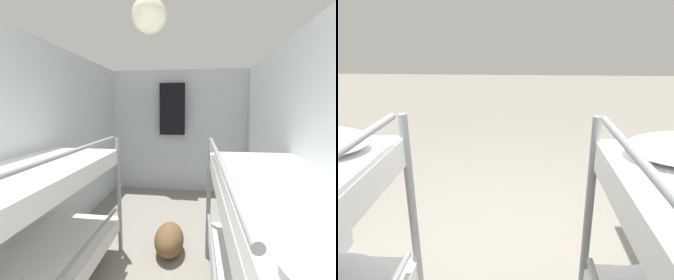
# 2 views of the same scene
# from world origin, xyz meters

# --- Properties ---
(wall_left) EXTENTS (0.06, 4.48, 2.22)m
(wall_left) POSITION_xyz_m (-1.24, 2.18, 1.11)
(wall_left) COLOR silver
(wall_left) RESTS_ON ground_plane
(wall_right) EXTENTS (0.06, 4.48, 2.22)m
(wall_right) POSITION_xyz_m (1.24, 2.18, 1.11)
(wall_right) COLOR silver
(wall_right) RESTS_ON ground_plane
(wall_back) EXTENTS (2.55, 0.06, 2.22)m
(wall_back) POSITION_xyz_m (0.00, 4.39, 1.11)
(wall_back) COLOR silver
(wall_back) RESTS_ON ground_plane
(bunk_stack_left_near) EXTENTS (0.77, 1.91, 1.27)m
(bunk_stack_left_near) POSITION_xyz_m (-0.83, 1.44, 0.69)
(bunk_stack_left_near) COLOR gray
(bunk_stack_left_near) RESTS_ON ground_plane
(bunk_stack_right_near) EXTENTS (0.77, 1.91, 1.27)m
(bunk_stack_right_near) POSITION_xyz_m (0.83, 1.44, 0.69)
(bunk_stack_right_near) COLOR gray
(bunk_stack_right_near) RESTS_ON ground_plane
(duffel_bag) EXTENTS (0.31, 0.47, 0.31)m
(duffel_bag) POSITION_xyz_m (0.06, 2.46, 0.15)
(duffel_bag) COLOR brown
(duffel_bag) RESTS_ON ground_plane
(hanging_coat) EXTENTS (0.44, 0.12, 0.90)m
(hanging_coat) POSITION_xyz_m (-0.10, 4.24, 1.52)
(hanging_coat) COLOR black
(ceiling_light) EXTENTS (0.24, 0.24, 0.24)m
(ceiling_light) POSITION_xyz_m (0.00, 1.86, 2.16)
(ceiling_light) COLOR #F4EFCC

